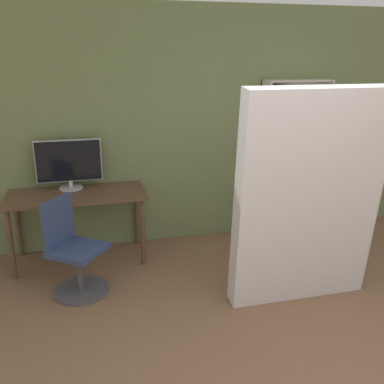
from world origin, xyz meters
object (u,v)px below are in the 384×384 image
Objects in this scene: monitor at (69,163)px; office_chair at (74,256)px; mattress_near at (309,200)px; bookshelf at (284,163)px.

monitor reaches higher than office_chair.
monitor is 0.36× the size of mattress_near.
office_chair is 0.49× the size of bookshelf.
monitor is 2.54m from bookshelf.
bookshelf is (2.54, 0.03, -0.16)m from monitor.
bookshelf is (2.54, 0.89, 0.52)m from office_chair.
office_chair is 2.74m from bookshelf.
office_chair is (-0.00, -0.86, -0.68)m from monitor.
mattress_near reaches higher than bookshelf.
mattress_near is at bearing -108.80° from bookshelf.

